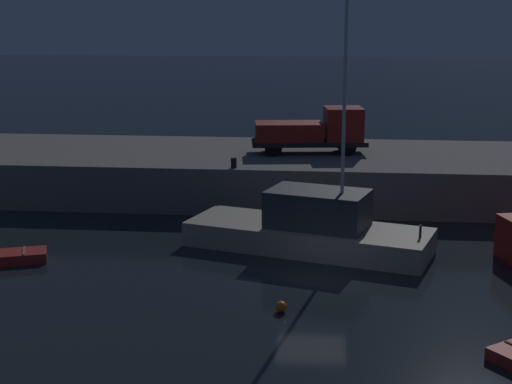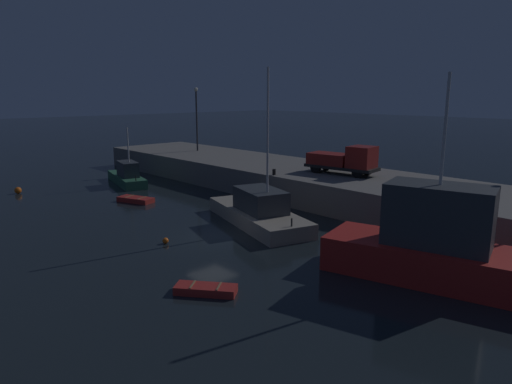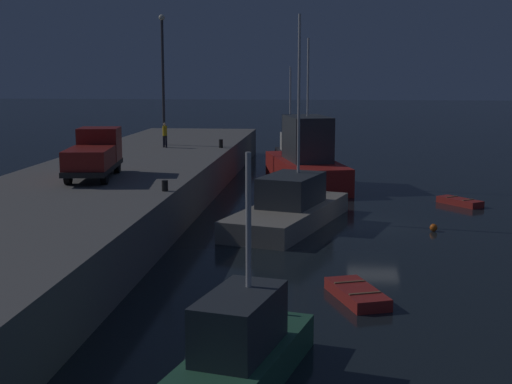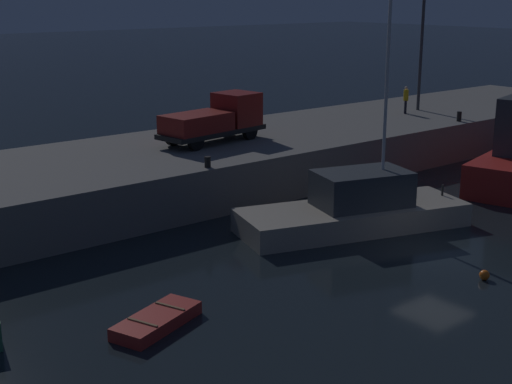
{
  "view_description": "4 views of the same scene",
  "coord_description": "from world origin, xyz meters",
  "views": [
    {
      "loc": [
        0.63,
        -25.9,
        9.3
      ],
      "look_at": [
        -2.7,
        6.79,
        1.75
      ],
      "focal_mm": 53.72,
      "sensor_mm": 36.0,
      "label": 1
    },
    {
      "loc": [
        21.85,
        -16.66,
        8.76
      ],
      "look_at": [
        -1.12,
        4.83,
        2.01
      ],
      "focal_mm": 32.23,
      "sensor_mm": 36.0,
      "label": 2
    },
    {
      "loc": [
        -35.52,
        2.28,
        7.59
      ],
      "look_at": [
        -0.26,
        5.86,
        1.66
      ],
      "focal_mm": 50.89,
      "sensor_mm": 36.0,
      "label": 3
    },
    {
      "loc": [
        -22.38,
        -16.5,
        9.84
      ],
      "look_at": [
        -3.54,
        6.79,
        1.64
      ],
      "focal_mm": 51.62,
      "sensor_mm": 36.0,
      "label": 4
    }
  ],
  "objects": [
    {
      "name": "pier_quay",
      "position": [
        0.0,
        14.06,
        1.13
      ],
      "size": [
        63.07,
        9.92,
        2.27
      ],
      "color": "slate",
      "rests_on": "ground"
    },
    {
      "name": "fishing_boat_blue",
      "position": [
        -19.35,
        4.47,
        0.82
      ],
      "size": [
        7.92,
        3.8,
        5.66
      ],
      "color": "#2D6647",
      "rests_on": "ground"
    },
    {
      "name": "ground_plane",
      "position": [
        0.0,
        0.0,
        0.0
      ],
      "size": [
        320.0,
        320.0,
        0.0
      ],
      "primitive_type": "plane",
      "color": "black"
    },
    {
      "name": "mooring_buoy_mid",
      "position": [
        -0.91,
        -2.76,
        0.18
      ],
      "size": [
        0.37,
        0.37,
        0.37
      ],
      "primitive_type": "sphere",
      "color": "orange",
      "rests_on": "ground"
    },
    {
      "name": "fishing_boat_orange",
      "position": [
        25.79,
        5.52,
        0.82
      ],
      "size": [
        7.26,
        3.24,
        7.93
      ],
      "color": "#232328",
      "rests_on": "ground"
    },
    {
      "name": "fishing_trawler_red",
      "position": [
        12.77,
        3.81,
        1.66
      ],
      "size": [
        11.59,
        6.26,
        9.7
      ],
      "color": "red",
      "rests_on": "ground"
    },
    {
      "name": "bollard_central",
      "position": [
        14.64,
        9.85,
        2.56
      ],
      "size": [
        0.28,
        0.28,
        0.59
      ],
      "primitive_type": "cylinder",
      "color": "black",
      "rests_on": "pier_quay"
    },
    {
      "name": "dinghy_orange_near",
      "position": [
        6.33,
        -5.22,
        0.19
      ],
      "size": [
        2.76,
        2.44,
        0.41
      ],
      "color": "#B22823",
      "rests_on": "ground"
    },
    {
      "name": "dockworker",
      "position": [
        14.39,
        13.79,
        3.26
      ],
      "size": [
        0.45,
        0.45,
        1.74
      ],
      "color": "black",
      "rests_on": "pier_quay"
    },
    {
      "name": "bollard_west",
      "position": [
        -4.05,
        9.58,
        2.51
      ],
      "size": [
        0.28,
        0.28,
        0.49
      ],
      "primitive_type": "cylinder",
      "color": "black",
      "rests_on": "pier_quay"
    },
    {
      "name": "lamp_post_east",
      "position": [
        16.24,
        14.26,
        7.6
      ],
      "size": [
        0.44,
        0.44,
        9.28
      ],
      "color": "#38383D",
      "rests_on": "pier_quay"
    },
    {
      "name": "fishing_boat_white",
      "position": [
        -0.18,
        4.2,
        0.89
      ],
      "size": [
        10.43,
        6.05,
        10.37
      ],
      "color": "gray",
      "rests_on": "ground"
    },
    {
      "name": "utility_truck",
      "position": [
        -0.34,
        14.02,
        3.44
      ],
      "size": [
        6.21,
        2.82,
        2.41
      ],
      "color": "black",
      "rests_on": "pier_quay"
    },
    {
      "name": "rowboat_white_mid",
      "position": [
        -11.87,
        1.28,
        0.2
      ],
      "size": [
        3.27,
        2.2,
        0.44
      ],
      "color": "#B22823",
      "rests_on": "ground"
    }
  ]
}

